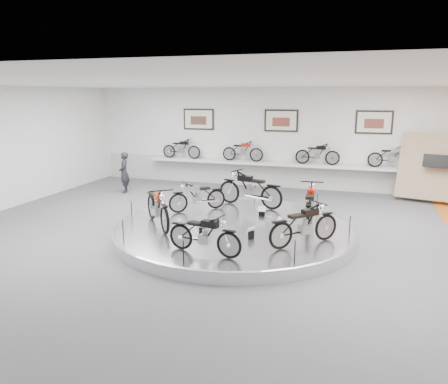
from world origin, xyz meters
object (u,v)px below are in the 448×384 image
(display_platform, at_px, (234,231))
(visitor, at_px, (124,173))
(bike_a, at_px, (310,204))
(shelf, at_px, (279,164))
(bike_d, at_px, (158,206))
(bike_e, at_px, (204,234))
(bike_b, at_px, (250,189))
(bike_c, at_px, (197,196))
(bike_f, at_px, (304,224))

(display_platform, xyz_separation_m, visitor, (-5.53, 3.87, 0.63))
(display_platform, distance_m, bike_a, 2.15)
(shelf, distance_m, visitor, 6.08)
(bike_d, bearing_deg, bike_e, 10.19)
(bike_d, xyz_separation_m, visitor, (-3.62, 4.54, -0.05))
(display_platform, xyz_separation_m, bike_b, (-0.11, 2.10, 0.71))
(bike_b, distance_m, bike_c, 1.69)
(bike_a, distance_m, bike_d, 4.06)
(bike_f, bearing_deg, visitor, 100.81)
(visitor, bearing_deg, bike_b, 46.44)
(display_platform, bearing_deg, bike_d, -160.63)
(shelf, xyz_separation_m, bike_f, (1.96, -7.40, -0.21))
(bike_c, xyz_separation_m, visitor, (-4.05, 2.75, 0.03))
(bike_c, distance_m, bike_f, 4.03)
(shelf, xyz_separation_m, visitor, (-5.53, -2.53, -0.22))
(visitor, bearing_deg, bike_d, 13.06)
(bike_a, height_order, bike_f, bike_a)
(bike_a, bearing_deg, bike_e, 144.22)
(bike_b, bearing_deg, bike_e, 106.70)
(display_platform, height_order, visitor, visitor)
(shelf, height_order, bike_a, bike_a)
(bike_b, relative_size, bike_d, 1.04)
(bike_a, relative_size, bike_e, 1.21)
(display_platform, xyz_separation_m, bike_d, (-1.91, -0.67, 0.69))
(display_platform, distance_m, bike_c, 1.94)
(bike_a, xyz_separation_m, visitor, (-7.42, 3.12, -0.06))
(bike_a, bearing_deg, shelf, 15.29)
(bike_d, distance_m, bike_e, 2.46)
(display_platform, height_order, bike_d, bike_d)
(bike_e, height_order, visitor, visitor)
(shelf, xyz_separation_m, bike_e, (-0.03, -8.65, -0.25))
(shelf, height_order, bike_e, bike_e)
(display_platform, height_order, bike_c, bike_c)
(shelf, bearing_deg, bike_b, -91.43)
(display_platform, bearing_deg, bike_a, 21.79)
(shelf, bearing_deg, visitor, -155.42)
(display_platform, xyz_separation_m, bike_f, (1.96, -1.00, 0.64))
(display_platform, height_order, bike_e, bike_e)
(shelf, relative_size, bike_b, 5.82)
(bike_a, distance_m, bike_b, 2.41)
(bike_b, bearing_deg, visitor, -2.38)
(shelf, height_order, bike_c, bike_c)
(bike_a, bearing_deg, bike_d, 107.35)
(shelf, bearing_deg, bike_e, -90.20)
(shelf, distance_m, bike_e, 8.66)
(bike_a, xyz_separation_m, bike_f, (0.07, -1.76, -0.06))
(bike_f, bearing_deg, bike_b, 77.51)
(bike_e, distance_m, bike_f, 2.35)
(display_platform, height_order, bike_a, bike_a)
(bike_f, distance_m, visitor, 8.93)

